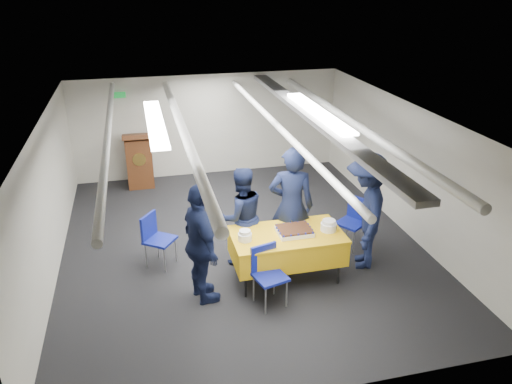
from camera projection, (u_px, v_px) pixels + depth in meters
The scene contains 14 objects.
ground at pixel (241, 244), 8.70m from camera, with size 7.00×7.00×0.00m, color black.
room_shell at pixel (240, 137), 8.35m from camera, with size 6.00×7.00×2.30m.
serving_table at pixel (287, 246), 7.52m from camera, with size 1.67×0.94×0.77m.
sheet_cake at pixel (294, 231), 7.42m from camera, with size 0.52×0.41×0.09m.
plate_stack_left at pixel (245, 236), 7.21m from camera, with size 0.20×0.20×0.16m.
plate_stack_right at pixel (329, 226), 7.49m from camera, with size 0.24×0.24×0.17m.
podium at pixel (139, 160), 10.81m from camera, with size 0.62×0.53×1.25m.
chair_near at pixel (267, 269), 6.98m from camera, with size 0.52×0.52×0.87m.
chair_right at pixel (354, 217), 8.45m from camera, with size 0.58×0.58×0.87m.
chair_left at pixel (155, 235), 7.89m from camera, with size 0.59×0.59×0.87m.
sailor_a at pixel (291, 206), 7.82m from camera, with size 0.71×0.47×1.95m, color black.
sailor_b at pixel (241, 217), 7.84m from camera, with size 0.80×0.62×1.64m, color black.
sailor_c at pixel (201, 245), 6.88m from camera, with size 1.05×0.44×1.79m, color black.
sailor_d at pixel (366, 211), 7.72m from camera, with size 1.22×0.70×1.89m, color black.
Camera 1 is at (-1.55, -7.44, 4.34)m, focal length 35.00 mm.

